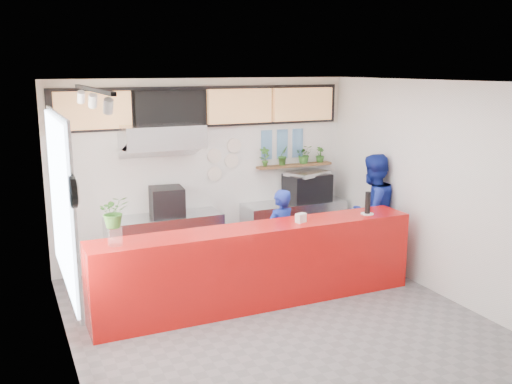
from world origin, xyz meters
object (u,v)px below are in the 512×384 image
object	(u,v)px
staff_right	(372,212)
panini_oven	(167,202)
service_counter	(258,266)
staff_center	(280,237)
espresso_machine	(307,187)
pepper_mill	(368,203)

from	to	relation	value
staff_right	panini_oven	bearing A→B (deg)	-32.46
service_counter	staff_center	xyz separation A→B (m)	(0.62, 0.59, 0.17)
service_counter	staff_center	size ratio (longest dim) A/B	3.14
staff_right	staff_center	bearing A→B (deg)	-10.07
espresso_machine	panini_oven	bearing A→B (deg)	176.88
panini_oven	espresso_machine	size ratio (longest dim) A/B	0.68
pepper_mill	staff_right	bearing A→B (deg)	49.59
pepper_mill	panini_oven	bearing A→B (deg)	142.74
staff_center	staff_right	bearing A→B (deg)	165.01
service_counter	pepper_mill	xyz separation A→B (m)	(1.70, -0.06, 0.72)
service_counter	staff_right	xyz separation A→B (m)	(2.27, 0.62, 0.37)
service_counter	staff_right	size ratio (longest dim) A/B	2.44
panini_oven	pepper_mill	xyz separation A→B (m)	(2.44, -1.86, 0.15)
staff_center	pepper_mill	distance (m)	1.37
panini_oven	pepper_mill	distance (m)	3.07
panini_oven	staff_right	bearing A→B (deg)	-15.37
espresso_machine	staff_right	bearing A→B (deg)	-69.36
espresso_machine	pepper_mill	bearing A→B (deg)	-94.74
espresso_machine	pepper_mill	world-z (taller)	pepper_mill
panini_oven	staff_center	xyz separation A→B (m)	(1.37, -1.21, -0.41)
service_counter	panini_oven	xyz separation A→B (m)	(-0.74, 1.80, 0.57)
staff_center	pepper_mill	size ratio (longest dim) A/B	4.59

